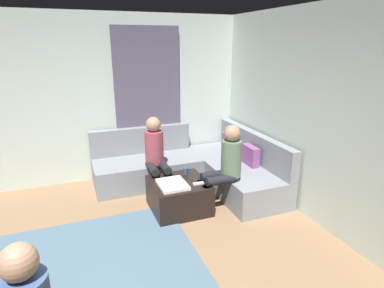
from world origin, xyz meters
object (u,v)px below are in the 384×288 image
at_px(game_remote, 198,183).
at_px(person_on_couch_back, 225,164).
at_px(person_on_couch_side, 156,154).
at_px(sectional_couch, 196,168).
at_px(ottoman, 179,195).
at_px(coffee_mug, 185,171).

height_order(game_remote, person_on_couch_back, person_on_couch_back).
relative_size(person_on_couch_back, person_on_couch_side, 1.00).
height_order(sectional_couch, ottoman, sectional_couch).
relative_size(game_remote, person_on_couch_back, 0.12).
relative_size(sectional_couch, ottoman, 3.36).
height_order(sectional_couch, person_on_couch_back, person_on_couch_back).
bearing_deg(sectional_couch, person_on_couch_side, -78.17).
height_order(ottoman, person_on_couch_side, person_on_couch_side).
distance_m(person_on_couch_back, person_on_couch_side, 1.07).
xyz_separation_m(sectional_couch, coffee_mug, (0.49, -0.37, 0.19)).
bearing_deg(ottoman, person_on_couch_back, 72.28).
height_order(coffee_mug, person_on_couch_side, person_on_couch_side).
bearing_deg(coffee_mug, game_remote, 5.71).
bearing_deg(person_on_couch_side, game_remote, 117.11).
distance_m(coffee_mug, person_on_couch_side, 0.52).
bearing_deg(game_remote, person_on_couch_side, -152.89).
xyz_separation_m(sectional_couch, person_on_couch_back, (0.90, 0.06, 0.38)).
relative_size(coffee_mug, person_on_couch_side, 0.08).
bearing_deg(coffee_mug, person_on_couch_back, 45.58).
bearing_deg(person_on_couch_side, sectional_couch, -168.17).
xyz_separation_m(sectional_couch, ottoman, (0.71, -0.55, -0.07)).
bearing_deg(coffee_mug, person_on_couch_side, -135.17).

